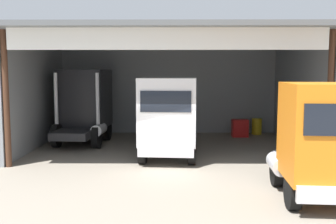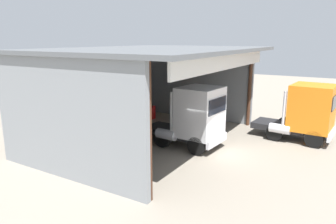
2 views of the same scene
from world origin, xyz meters
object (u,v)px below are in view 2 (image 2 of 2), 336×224
object	(u,v)px
truck_white_center_left_bay	(195,117)
oil_drum	(148,109)
truck_orange_left_bay	(307,112)
tool_cart	(149,113)
truck_black_right_bay	(85,120)

from	to	relation	value
truck_white_center_left_bay	oil_drum	size ratio (longest dim) A/B	5.13
truck_orange_left_bay	tool_cart	world-z (taller)	truck_orange_left_bay
truck_black_right_bay	truck_white_center_left_bay	xyz separation A→B (m)	(4.39, -4.01, -0.25)
truck_white_center_left_bay	truck_orange_left_bay	distance (m)	6.91
truck_orange_left_bay	truck_white_center_left_bay	bearing A→B (deg)	-44.64
truck_black_right_bay	tool_cart	world-z (taller)	truck_black_right_bay
truck_orange_left_bay	tool_cart	size ratio (longest dim) A/B	4.77
truck_orange_left_bay	tool_cart	bearing A→B (deg)	-83.39
truck_orange_left_bay	oil_drum	distance (m)	12.06
truck_white_center_left_bay	truck_black_right_bay	bearing A→B (deg)	-38.08
truck_black_right_bay	oil_drum	xyz separation A→B (m)	(9.63, 2.75, -1.57)
truck_orange_left_bay	oil_drum	size ratio (longest dim) A/B	5.09
oil_drum	tool_cart	distance (m)	1.46
truck_white_center_left_bay	tool_cart	bearing A→B (deg)	-120.43
truck_black_right_bay	truck_orange_left_bay	world-z (taller)	truck_black_right_bay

